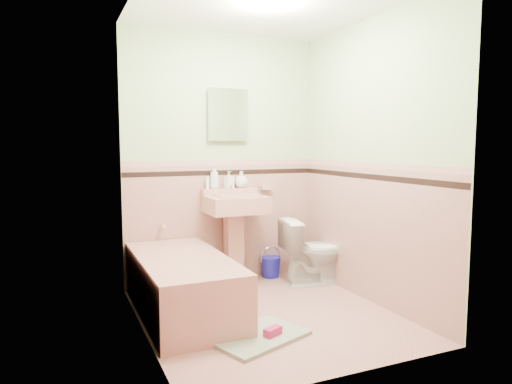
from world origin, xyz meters
name	(u,v)px	position (x,y,z in m)	size (l,w,h in m)	color
floor	(268,315)	(0.00, 0.00, 0.00)	(2.20, 2.20, 0.00)	tan
ceiling	(269,2)	(0.00, 0.00, 2.50)	(2.20, 2.20, 0.00)	white
wall_back	(222,160)	(0.00, 1.10, 1.25)	(2.50, 2.50, 0.00)	beige
wall_front	(349,171)	(0.00, -1.10, 1.25)	(2.50, 2.50, 0.00)	beige
wall_left	(142,166)	(-1.00, 0.00, 1.25)	(2.50, 2.50, 0.00)	beige
wall_right	(371,162)	(1.00, 0.00, 1.25)	(2.50, 2.50, 0.00)	beige
wainscot_back	(223,223)	(0.00, 1.09, 0.60)	(2.00, 2.00, 0.00)	tan
wainscot_front	(346,279)	(0.00, -1.09, 0.60)	(2.00, 2.00, 0.00)	tan
wainscot_left	(145,255)	(-0.99, 0.00, 0.60)	(2.20, 2.20, 0.00)	tan
wainscot_right	(368,234)	(0.99, 0.00, 0.60)	(2.20, 2.20, 0.00)	tan
accent_back	(223,173)	(0.00, 1.08, 1.12)	(2.00, 2.00, 0.00)	black
accent_front	(347,193)	(0.00, -1.08, 1.12)	(2.00, 2.00, 0.00)	black
accent_left	(145,184)	(-0.98, 0.00, 1.12)	(2.20, 2.20, 0.00)	black
accent_right	(369,177)	(0.98, 0.00, 1.12)	(2.20, 2.20, 0.00)	black
cap_back	(223,163)	(0.00, 1.08, 1.22)	(2.00, 2.00, 0.00)	tan
cap_front	(347,176)	(0.00, -1.08, 1.22)	(2.00, 2.00, 0.00)	tan
cap_left	(144,170)	(-0.98, 0.00, 1.22)	(2.20, 2.20, 0.00)	tan
cap_right	(369,165)	(0.98, 0.00, 1.22)	(2.20, 2.20, 0.00)	tan
bathtub	(183,287)	(-0.63, 0.33, 0.23)	(0.70, 1.50, 0.45)	tan
tub_faucet	(163,225)	(-0.63, 1.05, 0.63)	(0.04, 0.04, 0.12)	silver
sink	(236,241)	(0.05, 0.86, 0.45)	(0.57, 0.48, 0.90)	tan
sink_faucet	(231,190)	(0.05, 1.00, 0.95)	(0.02, 0.02, 0.10)	silver
medicine_cabinet	(228,115)	(0.05, 1.07, 1.70)	(0.38, 0.04, 0.48)	white
soap_dish	(266,188)	(0.47, 1.06, 0.95)	(0.11, 0.07, 0.04)	tan
soap_bottle_left	(214,177)	(-0.11, 1.04, 1.08)	(0.09, 0.09, 0.23)	#B2B2B2
soap_bottle_mid	(229,180)	(0.05, 1.04, 1.05)	(0.08, 0.08, 0.17)	#B2B2B2
soap_bottle_right	(241,179)	(0.18, 1.04, 1.05)	(0.13, 0.13, 0.17)	#B2B2B2
tube	(207,183)	(-0.18, 1.04, 1.02)	(0.04, 0.04, 0.12)	white
toilet	(314,251)	(0.80, 0.63, 0.33)	(0.37, 0.66, 0.67)	white
bucket	(271,267)	(0.50, 1.00, 0.11)	(0.22, 0.22, 0.22)	#1819AD
bath_mat	(258,336)	(-0.26, -0.39, 0.01)	(0.68, 0.45, 0.03)	gray
shoe	(273,331)	(-0.17, -0.44, 0.06)	(0.14, 0.07, 0.06)	#BF1E59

